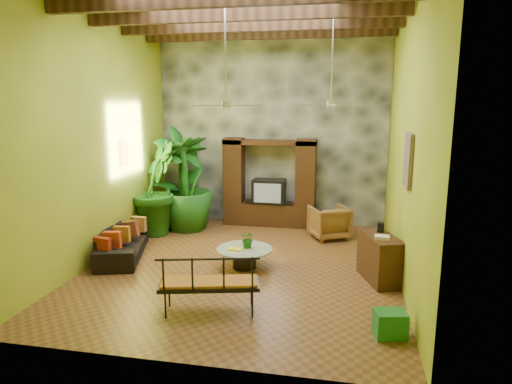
% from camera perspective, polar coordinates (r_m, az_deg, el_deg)
% --- Properties ---
extents(ground, '(7.00, 7.00, 0.00)m').
position_cam_1_polar(ground, '(9.28, -1.65, -9.25)').
color(ground, brown).
rests_on(ground, ground).
extents(ceiling, '(6.00, 7.00, 0.02)m').
position_cam_1_polar(ceiling, '(8.84, -1.85, 22.67)').
color(ceiling, silver).
rests_on(ceiling, back_wall).
extents(back_wall, '(6.00, 0.02, 5.00)m').
position_cam_1_polar(back_wall, '(12.14, 1.99, 7.79)').
color(back_wall, olive).
rests_on(back_wall, ground).
extents(left_wall, '(0.02, 7.00, 5.00)m').
position_cam_1_polar(left_wall, '(9.83, -19.16, 6.28)').
color(left_wall, olive).
rests_on(left_wall, ground).
extents(right_wall, '(0.02, 7.00, 5.00)m').
position_cam_1_polar(right_wall, '(8.56, 18.34, 5.64)').
color(right_wall, olive).
rests_on(right_wall, ground).
extents(stone_accent_wall, '(5.98, 0.10, 4.98)m').
position_cam_1_polar(stone_accent_wall, '(12.08, 1.95, 7.77)').
color(stone_accent_wall, '#383B40').
rests_on(stone_accent_wall, ground).
extents(ceiling_beams, '(5.95, 5.36, 0.22)m').
position_cam_1_polar(ceiling_beams, '(8.80, -1.84, 21.26)').
color(ceiling_beams, '#3E2313').
rests_on(ceiling_beams, ceiling).
extents(entertainment_center, '(2.40, 0.55, 2.30)m').
position_cam_1_polar(entertainment_center, '(11.98, 1.66, 0.34)').
color(entertainment_center, '#34170E').
rests_on(entertainment_center, ground).
extents(ceiling_fan_front, '(1.28, 1.28, 1.86)m').
position_cam_1_polar(ceiling_fan_front, '(8.33, -3.78, 12.26)').
color(ceiling_fan_front, '#A8A7AC').
rests_on(ceiling_fan_front, ceiling).
extents(ceiling_fan_back, '(1.28, 1.28, 1.86)m').
position_cam_1_polar(ceiling_fan_back, '(9.66, 9.38, 12.04)').
color(ceiling_fan_back, '#A8A7AC').
rests_on(ceiling_fan_back, ceiling).
extents(wall_art_mask, '(0.06, 0.32, 0.55)m').
position_cam_1_polar(wall_art_mask, '(10.72, -16.15, 4.70)').
color(wall_art_mask, gold).
rests_on(wall_art_mask, left_wall).
extents(wall_art_painting, '(0.06, 0.70, 0.90)m').
position_cam_1_polar(wall_art_painting, '(7.98, 18.47, 3.80)').
color(wall_art_painting, '#275D91').
rests_on(wall_art_painting, right_wall).
extents(sofa, '(1.38, 2.22, 0.60)m').
position_cam_1_polar(sofa, '(10.11, -16.36, -6.14)').
color(sofa, black).
rests_on(sofa, ground).
extents(wicker_armchair, '(1.12, 1.13, 0.78)m').
position_cam_1_polar(wicker_armchair, '(11.12, 9.13, -3.74)').
color(wicker_armchair, olive).
rests_on(wicker_armchair, ground).
extents(tall_plant_a, '(1.56, 1.66, 2.61)m').
position_cam_1_polar(tall_plant_a, '(11.98, -9.28, 1.85)').
color(tall_plant_a, '#1C6C1F').
rests_on(tall_plant_a, ground).
extents(tall_plant_b, '(1.22, 1.42, 2.29)m').
position_cam_1_polar(tall_plant_b, '(11.48, -12.60, 0.47)').
color(tall_plant_b, '#1B5917').
rests_on(tall_plant_b, ground).
extents(tall_plant_c, '(1.79, 1.79, 2.41)m').
position_cam_1_polar(tall_plant_c, '(11.69, -8.71, 1.11)').
color(tall_plant_c, '#1C5C18').
rests_on(tall_plant_c, ground).
extents(coffee_table, '(1.11, 1.11, 0.40)m').
position_cam_1_polar(coffee_table, '(9.12, -1.45, -7.91)').
color(coffee_table, black).
rests_on(coffee_table, ground).
extents(centerpiece_plant, '(0.40, 0.37, 0.35)m').
position_cam_1_polar(centerpiece_plant, '(9.07, -0.99, -5.90)').
color(centerpiece_plant, '#195B18').
rests_on(centerpiece_plant, coffee_table).
extents(yellow_tray, '(0.28, 0.21, 0.03)m').
position_cam_1_polar(yellow_tray, '(8.99, -2.63, -7.15)').
color(yellow_tray, yellow).
rests_on(yellow_tray, coffee_table).
extents(iron_bench, '(1.64, 0.92, 0.57)m').
position_cam_1_polar(iron_bench, '(7.20, -6.03, -11.05)').
color(iron_bench, black).
rests_on(iron_bench, ground).
extents(side_console, '(0.80, 1.17, 0.86)m').
position_cam_1_polar(side_console, '(8.75, 15.22, -7.99)').
color(side_console, '#382112').
rests_on(side_console, ground).
extents(green_bin, '(0.49, 0.41, 0.38)m').
position_cam_1_polar(green_bin, '(6.94, 16.42, -15.54)').
color(green_bin, '#1E7321').
rests_on(green_bin, ground).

